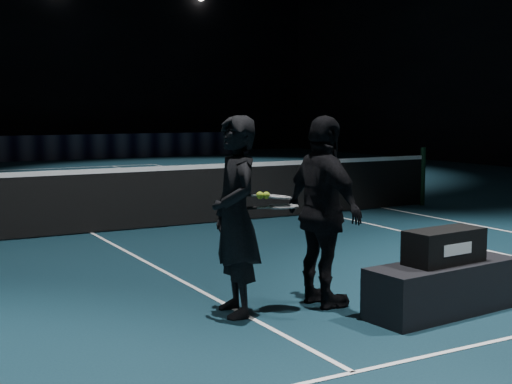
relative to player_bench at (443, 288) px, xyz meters
The scene contains 13 objects.
floor 5.82m from the player_bench, 105.86° to the left, with size 36.00×36.00×0.00m, color black.
court_lines 5.82m from the player_bench, 105.86° to the left, with size 10.98×23.78×0.01m, color white, non-canonical shape.
net_post_right 7.39m from the player_bench, 49.33° to the left, with size 0.10×0.10×1.10m, color black.
net_mesh 5.82m from the player_bench, 105.86° to the left, with size 12.80×0.02×0.86m, color black.
net_tape 5.86m from the player_bench, 105.86° to the left, with size 12.80×0.03×0.07m, color white.
player_bench is the anchor object (origin of this frame).
racket_bag 0.38m from the player_bench, ahead, with size 0.76×0.33×0.31m, color black.
bag_signature 0.42m from the player_bench, 90.00° to the right, with size 0.36×0.00×0.10m, color white.
player_a 1.97m from the player_bench, 152.17° to the left, with size 0.64×0.42×1.77m, color black.
player_b 1.27m from the player_bench, 138.25° to the left, with size 1.04×0.43×1.77m, color black.
racket_lower 1.61m from the player_bench, 146.67° to the left, with size 0.68×0.22×0.03m, color black, non-canonical shape.
racket_upper 1.70m from the player_bench, 146.02° to the left, with size 0.68×0.22×0.03m, color black, non-canonical shape.
tennis_balls 1.83m from the player_bench, 149.24° to the left, with size 0.12×0.10×0.12m, color #9AC329, non-canonical shape.
Camera 1 is at (-2.91, -10.24, 1.83)m, focal length 50.00 mm.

